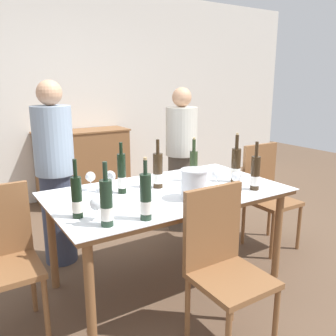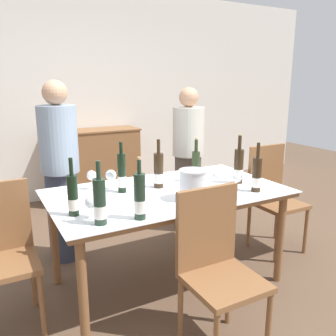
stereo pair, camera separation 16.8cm
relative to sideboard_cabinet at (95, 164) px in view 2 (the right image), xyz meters
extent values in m
plane|color=brown|center=(-0.13, -2.34, -0.48)|extent=(12.00, 12.00, 0.00)
cube|color=silver|center=(-0.13, 0.29, 0.92)|extent=(8.00, 0.10, 2.80)
cube|color=brown|center=(0.00, 0.00, -0.01)|extent=(1.18, 0.44, 0.93)
cube|color=brown|center=(0.00, 0.00, 0.47)|extent=(1.22, 0.46, 0.02)
cylinder|color=brown|center=(-0.93, -2.75, -0.11)|extent=(0.06, 0.06, 0.73)
cylinder|color=brown|center=(0.66, -2.75, -0.11)|extent=(0.06, 0.06, 0.73)
cylinder|color=brown|center=(-0.93, -1.93, -0.11)|extent=(0.06, 0.06, 0.73)
cylinder|color=brown|center=(0.66, -1.93, -0.11)|extent=(0.06, 0.06, 0.73)
cube|color=brown|center=(-0.13, -2.34, 0.27)|extent=(1.75, 0.98, 0.04)
cube|color=white|center=(-0.13, -2.34, 0.29)|extent=(1.78, 1.01, 0.01)
cylinder|color=silver|center=(-0.08, -2.60, 0.40)|extent=(0.19, 0.19, 0.22)
cylinder|color=silver|center=(-0.08, -2.60, 0.51)|extent=(0.20, 0.20, 0.01)
cylinder|color=#332314|center=(0.48, -2.42, 0.44)|extent=(0.08, 0.08, 0.28)
cylinder|color=white|center=(0.48, -2.42, 0.38)|extent=(0.08, 0.08, 0.08)
cylinder|color=#332314|center=(0.48, -2.42, 0.63)|extent=(0.03, 0.03, 0.11)
cylinder|color=tan|center=(0.48, -2.42, 0.70)|extent=(0.02, 0.02, 0.02)
cylinder|color=#332314|center=(-0.15, -2.22, 0.43)|extent=(0.08, 0.08, 0.27)
cylinder|color=white|center=(-0.15, -2.22, 0.37)|extent=(0.08, 0.08, 0.08)
cylinder|color=#332314|center=(-0.15, -2.22, 0.63)|extent=(0.03, 0.03, 0.11)
cylinder|color=black|center=(-0.89, -2.50, 0.43)|extent=(0.07, 0.07, 0.26)
cylinder|color=silver|center=(-0.89, -2.50, 0.37)|extent=(0.07, 0.07, 0.07)
cylinder|color=black|center=(-0.89, -2.50, 0.61)|extent=(0.02, 0.02, 0.11)
cylinder|color=black|center=(-0.45, -2.20, 0.45)|extent=(0.06, 0.06, 0.30)
cylinder|color=white|center=(-0.45, -2.20, 0.38)|extent=(0.06, 0.06, 0.08)
cylinder|color=black|center=(-0.45, -2.20, 0.64)|extent=(0.03, 0.03, 0.09)
cylinder|color=#1E3323|center=(-0.55, -2.75, 0.44)|extent=(0.07, 0.07, 0.28)
cylinder|color=white|center=(-0.55, -2.75, 0.38)|extent=(0.07, 0.07, 0.08)
cylinder|color=#1E3323|center=(-0.55, -2.75, 0.62)|extent=(0.02, 0.02, 0.09)
cylinder|color=tan|center=(-0.55, -2.75, 0.68)|extent=(0.02, 0.02, 0.02)
cylinder|color=#28381E|center=(0.20, -2.22, 0.42)|extent=(0.07, 0.07, 0.25)
cylinder|color=silver|center=(0.20, -2.22, 0.37)|extent=(0.07, 0.07, 0.07)
cylinder|color=#28381E|center=(0.20, -2.22, 0.60)|extent=(0.03, 0.03, 0.10)
cylinder|color=tan|center=(0.20, -2.22, 0.66)|extent=(0.02, 0.02, 0.02)
cylinder|color=#1E3323|center=(-0.79, -2.72, 0.43)|extent=(0.07, 0.07, 0.27)
cylinder|color=white|center=(-0.79, -2.72, 0.37)|extent=(0.07, 0.07, 0.08)
cylinder|color=#1E3323|center=(-0.79, -2.72, 0.63)|extent=(0.03, 0.03, 0.11)
cylinder|color=#332314|center=(0.45, -2.67, 0.43)|extent=(0.07, 0.07, 0.26)
cylinder|color=white|center=(0.45, -2.67, 0.37)|extent=(0.07, 0.07, 0.07)
cylinder|color=#332314|center=(0.45, -2.67, 0.62)|extent=(0.03, 0.03, 0.11)
cylinder|color=white|center=(-0.63, -2.02, 0.30)|extent=(0.08, 0.08, 0.00)
cylinder|color=white|center=(-0.63, -2.02, 0.34)|extent=(0.01, 0.01, 0.08)
sphere|color=white|center=(-0.63, -2.02, 0.41)|extent=(0.08, 0.08, 0.08)
cylinder|color=white|center=(0.33, -2.58, 0.30)|extent=(0.07, 0.07, 0.00)
cylinder|color=white|center=(0.33, -2.58, 0.34)|extent=(0.01, 0.01, 0.07)
sphere|color=white|center=(0.33, -2.58, 0.40)|extent=(0.08, 0.08, 0.08)
cylinder|color=white|center=(-0.50, -2.09, 0.30)|extent=(0.07, 0.07, 0.00)
cylinder|color=white|center=(-0.50, -2.09, 0.34)|extent=(0.01, 0.01, 0.08)
sphere|color=white|center=(-0.50, -2.09, 0.41)|extent=(0.08, 0.08, 0.08)
cylinder|color=white|center=(-0.81, -2.60, 0.30)|extent=(0.06, 0.06, 0.00)
cylinder|color=white|center=(-0.81, -2.60, 0.34)|extent=(0.01, 0.01, 0.07)
sphere|color=white|center=(-0.81, -2.60, 0.40)|extent=(0.08, 0.08, 0.08)
cylinder|color=white|center=(0.23, -2.47, 0.30)|extent=(0.07, 0.07, 0.00)
cylinder|color=white|center=(0.23, -2.47, 0.34)|extent=(0.01, 0.01, 0.07)
sphere|color=white|center=(0.23, -2.47, 0.40)|extent=(0.08, 0.08, 0.08)
cylinder|color=brown|center=(0.87, -2.52, -0.26)|extent=(0.03, 0.03, 0.45)
cylinder|color=brown|center=(1.24, -2.52, -0.26)|extent=(0.03, 0.03, 0.45)
cylinder|color=brown|center=(0.87, -2.15, -0.26)|extent=(0.03, 0.03, 0.45)
cylinder|color=brown|center=(1.24, -2.15, -0.26)|extent=(0.03, 0.03, 0.45)
cube|color=brown|center=(1.05, -2.34, -0.01)|extent=(0.42, 0.42, 0.04)
cube|color=brown|center=(1.05, -2.15, 0.26)|extent=(0.42, 0.04, 0.51)
cylinder|color=brown|center=(-0.02, -3.35, -0.26)|extent=(0.03, 0.03, 0.44)
cylinder|color=brown|center=(-0.39, -2.98, -0.26)|extent=(0.03, 0.03, 0.44)
cylinder|color=brown|center=(-0.02, -2.98, -0.26)|extent=(0.03, 0.03, 0.44)
cube|color=brown|center=(-0.21, -3.16, -0.02)|extent=(0.42, 0.42, 0.04)
cube|color=brown|center=(-0.21, -2.97, 0.25)|extent=(0.42, 0.04, 0.51)
cylinder|color=brown|center=(-1.13, -2.52, -0.26)|extent=(0.03, 0.03, 0.44)
cylinder|color=brown|center=(-1.13, -2.15, -0.26)|extent=(0.03, 0.03, 0.44)
cube|color=brown|center=(-1.32, -2.34, -0.02)|extent=(0.42, 0.42, 0.04)
cylinder|color=#383F56|center=(-0.76, -1.52, -0.07)|extent=(0.28, 0.28, 0.81)
cylinder|color=#8C9EB2|center=(-0.76, -1.52, 0.63)|extent=(0.33, 0.33, 0.58)
sphere|color=tan|center=(-0.76, -1.52, 1.02)|extent=(0.21, 0.21, 0.21)
cylinder|color=#51473D|center=(0.58, -1.48, -0.07)|extent=(0.28, 0.28, 0.82)
cylinder|color=beige|center=(0.58, -1.48, 0.60)|extent=(0.33, 0.33, 0.50)
sphere|color=tan|center=(0.58, -1.48, 0.95)|extent=(0.20, 0.20, 0.20)
camera|label=1|loc=(-1.52, -4.53, 1.12)|focal=38.00mm
camera|label=2|loc=(-1.37, -4.62, 1.12)|focal=38.00mm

